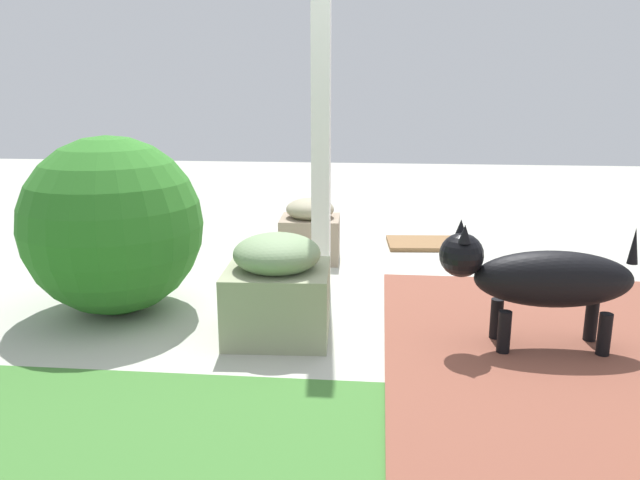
{
  "coord_description": "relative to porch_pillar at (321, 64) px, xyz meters",
  "views": [
    {
      "loc": [
        -0.02,
        3.27,
        1.15
      ],
      "look_at": [
        0.29,
        0.07,
        0.34
      ],
      "focal_mm": 35.18,
      "sensor_mm": 36.0,
      "label": 1
    }
  ],
  "objects": [
    {
      "name": "terracotta_pot_broad",
      "position": [
        1.45,
        -0.78,
        -0.96
      ],
      "size": [
        0.42,
        0.42,
        0.5
      ],
      "color": "#AA6634",
      "rests_on": "ground"
    },
    {
      "name": "stone_planter_mid",
      "position": [
        0.13,
        0.77,
        -1.01
      ],
      "size": [
        0.49,
        0.46,
        0.49
      ],
      "color": "gray",
      "rests_on": "ground"
    },
    {
      "name": "round_shrub",
      "position": [
        1.01,
        0.51,
        -0.8
      ],
      "size": [
        0.9,
        0.9,
        0.9
      ],
      "primitive_type": "sphere",
      "color": "#2E7225",
      "rests_on": "ground"
    },
    {
      "name": "porch_pillar",
      "position": [
        0.0,
        0.0,
        0.0
      ],
      "size": [
        0.1,
        0.1,
        2.5
      ],
      "primitive_type": "cube",
      "color": "white",
      "rests_on": "ground"
    },
    {
      "name": "dog",
      "position": [
        -1.03,
        0.81,
        -0.91
      ],
      "size": [
        0.84,
        0.25,
        0.58
      ],
      "color": "black",
      "rests_on": "ground"
    },
    {
      "name": "brick_path",
      "position": [
        -1.27,
        1.0,
        -1.24
      ],
      "size": [
        1.8,
        2.4,
        0.02
      ],
      "primitive_type": "cube",
      "color": "brown",
      "rests_on": "ground"
    },
    {
      "name": "ground_plane",
      "position": [
        -0.31,
        0.2,
        -1.25
      ],
      "size": [
        12.0,
        12.0,
        0.0
      ],
      "primitive_type": "plane",
      "color": "#AFB0A2"
    },
    {
      "name": "doormat",
      "position": [
        -0.7,
        -1.0,
        -1.23
      ],
      "size": [
        0.64,
        0.43,
        0.03
      ],
      "primitive_type": "cube",
      "rotation": [
        0.0,
        0.0,
        0.07
      ],
      "color": "olive",
      "rests_on": "ground"
    },
    {
      "name": "stone_planter_nearest",
      "position": [
        0.12,
        -0.54,
        -1.05
      ],
      "size": [
        0.4,
        0.36,
        0.42
      ],
      "color": "gray",
      "rests_on": "ground"
    }
  ]
}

